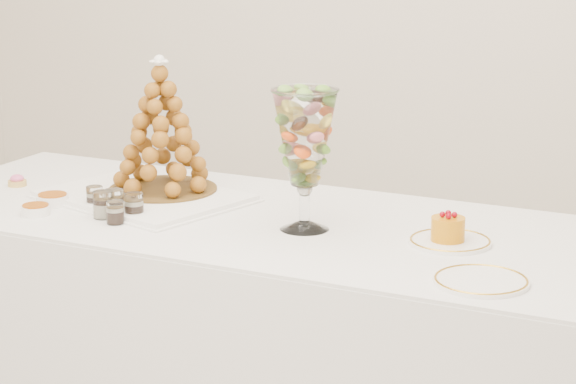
% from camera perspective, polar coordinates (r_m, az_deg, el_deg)
% --- Properties ---
extents(buffet_table, '(2.18, 0.94, 0.81)m').
position_cam_1_polar(buffet_table, '(3.34, -1.85, -8.00)').
color(buffet_table, white).
rests_on(buffet_table, ground).
extents(lace_tray, '(0.66, 0.57, 0.02)m').
position_cam_1_polar(lace_tray, '(3.42, -7.32, -0.22)').
color(lace_tray, white).
rests_on(lace_tray, buffet_table).
extents(macaron_vase, '(0.18, 0.18, 0.39)m').
position_cam_1_polar(macaron_vase, '(3.03, 0.86, 2.68)').
color(macaron_vase, white).
rests_on(macaron_vase, buffet_table).
extents(cake_plate, '(0.22, 0.22, 0.01)m').
position_cam_1_polar(cake_plate, '(2.99, 8.23, -2.52)').
color(cake_plate, white).
rests_on(cake_plate, buffet_table).
extents(spare_plate, '(0.23, 0.23, 0.01)m').
position_cam_1_polar(spare_plate, '(2.70, 9.78, -4.49)').
color(spare_plate, white).
rests_on(spare_plate, buffet_table).
extents(pink_tart, '(0.06, 0.06, 0.04)m').
position_cam_1_polar(pink_tart, '(3.65, -13.59, 0.55)').
color(pink_tart, tan).
rests_on(pink_tart, buffet_table).
extents(verrine_a, '(0.05, 0.05, 0.07)m').
position_cam_1_polar(verrine_a, '(3.34, -9.79, -0.26)').
color(verrine_a, white).
rests_on(verrine_a, buffet_table).
extents(verrine_b, '(0.07, 0.07, 0.08)m').
position_cam_1_polar(verrine_b, '(3.25, -8.84, -0.54)').
color(verrine_b, white).
rests_on(verrine_b, buffet_table).
extents(verrine_c, '(0.07, 0.07, 0.07)m').
position_cam_1_polar(verrine_c, '(3.21, -7.83, -0.71)').
color(verrine_c, white).
rests_on(verrine_c, buffet_table).
extents(verrine_d, '(0.06, 0.06, 0.08)m').
position_cam_1_polar(verrine_d, '(3.23, -9.37, -0.64)').
color(verrine_d, white).
rests_on(verrine_d, buffet_table).
extents(verrine_e, '(0.06, 0.06, 0.07)m').
position_cam_1_polar(verrine_e, '(3.17, -8.77, -1.02)').
color(verrine_e, white).
rests_on(verrine_e, buffet_table).
extents(ramekin_back, '(0.10, 0.10, 0.03)m').
position_cam_1_polar(ramekin_back, '(3.40, -11.87, -0.39)').
color(ramekin_back, white).
rests_on(ramekin_back, buffet_table).
extents(ramekin_front, '(0.08, 0.08, 0.03)m').
position_cam_1_polar(ramekin_front, '(3.31, -12.69, -0.91)').
color(ramekin_front, white).
rests_on(ramekin_front, buffet_table).
extents(croquembouche, '(0.34, 0.34, 0.41)m').
position_cam_1_polar(croquembouche, '(3.40, -6.46, 3.38)').
color(croquembouche, brown).
rests_on(croquembouche, lace_tray).
extents(mousse_cake, '(0.09, 0.09, 0.08)m').
position_cam_1_polar(mousse_cake, '(2.97, 8.13, -1.85)').
color(mousse_cake, orange).
rests_on(mousse_cake, cake_plate).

